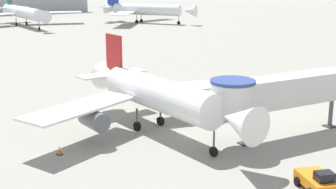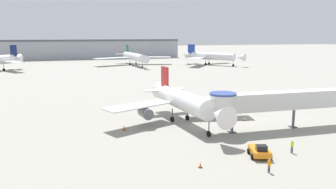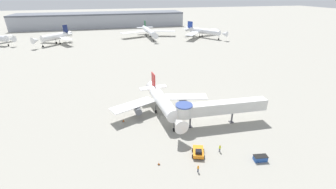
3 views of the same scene
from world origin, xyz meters
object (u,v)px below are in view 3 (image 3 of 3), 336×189
at_px(traffic_cone_port_wing, 123,120).
at_px(background_jet_blue_tail, 204,31).
at_px(jet_bridge, 216,108).
at_px(service_container_blue, 260,158).
at_px(background_jet_green_tail, 149,31).
at_px(pushback_tug_orange, 198,152).
at_px(main_airplane, 162,102).
at_px(traffic_cone_starboard_wing, 203,112).
at_px(ground_crew_marshaller, 220,148).
at_px(ground_crew_wing_walker, 198,168).
at_px(background_jet_navy_tail, 55,37).
at_px(traffic_cone_apron_front, 159,163).

relative_size(traffic_cone_port_wing, background_jet_blue_tail, 0.03).
height_order(jet_bridge, service_container_blue, jet_bridge).
xyz_separation_m(background_jet_green_tail, background_jet_blue_tail, (37.59, -10.06, 0.13)).
xyz_separation_m(pushback_tug_orange, service_container_blue, (11.37, -4.51, -0.19)).
relative_size(pushback_tug_orange, traffic_cone_port_wing, 4.94).
height_order(main_airplane, traffic_cone_starboard_wing, main_airplane).
bearing_deg(jet_bridge, main_airplane, 148.50).
bearing_deg(background_jet_green_tail, traffic_cone_port_wing, -105.58).
xyz_separation_m(ground_crew_marshaller, ground_crew_wing_walker, (-6.46, -4.37, -0.06)).
relative_size(traffic_cone_port_wing, background_jet_navy_tail, 0.04).
distance_m(main_airplane, background_jet_green_tail, 111.24).
xyz_separation_m(main_airplane, pushback_tug_orange, (3.50, -17.98, -3.08)).
bearing_deg(jet_bridge, ground_crew_marshaller, -106.26).
relative_size(service_container_blue, background_jet_blue_tail, 0.09).
distance_m(main_airplane, ground_crew_marshaller, 20.08).
bearing_deg(ground_crew_marshaller, background_jet_green_tail, -79.43).
bearing_deg(jet_bridge, pushback_tug_orange, -126.58).
distance_m(main_airplane, background_jet_navy_tail, 111.05).
bearing_deg(pushback_tug_orange, traffic_cone_starboard_wing, 84.10).
bearing_deg(background_jet_green_tail, traffic_cone_apron_front, -101.43).
height_order(service_container_blue, background_jet_green_tail, background_jet_green_tail).
bearing_deg(pushback_tug_orange, service_container_blue, -2.78).
relative_size(service_container_blue, traffic_cone_port_wing, 3.49).
distance_m(ground_crew_marshaller, background_jet_green_tail, 128.56).
bearing_deg(ground_crew_marshaller, jet_bridge, -95.33).
bearing_deg(background_jet_green_tail, pushback_tug_orange, -97.79).
xyz_separation_m(service_container_blue, traffic_cone_port_wing, (-25.47, 21.27, -0.18)).
bearing_deg(service_container_blue, main_airplane, 123.47).
height_order(jet_bridge, background_jet_green_tail, background_jet_green_tail).
bearing_deg(background_jet_navy_tail, traffic_cone_starboard_wing, -18.87).
xyz_separation_m(traffic_cone_port_wing, background_jet_navy_tail, (-35.19, 102.39, 4.32)).
xyz_separation_m(traffic_cone_port_wing, ground_crew_marshaller, (18.83, -16.87, 0.60)).
bearing_deg(traffic_cone_apron_front, pushback_tug_orange, 5.91).
xyz_separation_m(main_airplane, jet_bridge, (11.70, -7.89, 0.84)).
height_order(service_container_blue, background_jet_blue_tail, background_jet_blue_tail).
distance_m(ground_crew_wing_walker, background_jet_blue_tail, 132.69).
relative_size(jet_bridge, traffic_cone_port_wing, 28.46).
relative_size(traffic_cone_port_wing, traffic_cone_starboard_wing, 1.30).
bearing_deg(background_jet_blue_tail, traffic_cone_apron_front, -150.42).
bearing_deg(ground_crew_marshaller, background_jet_navy_tail, -52.20).
height_order(traffic_cone_port_wing, ground_crew_marshaller, ground_crew_marshaller).
relative_size(main_airplane, ground_crew_marshaller, 16.07).
height_order(jet_bridge, ground_crew_wing_walker, jet_bridge).
distance_m(pushback_tug_orange, ground_crew_marshaller, 4.74).
height_order(ground_crew_wing_walker, background_jet_blue_tail, background_jet_blue_tail).
bearing_deg(background_jet_navy_tail, background_jet_green_tail, 50.94).
relative_size(service_container_blue, traffic_cone_apron_front, 3.93).
relative_size(traffic_cone_starboard_wing, ground_crew_wing_walker, 0.39).
bearing_deg(traffic_cone_starboard_wing, background_jet_green_tail, 88.06).
height_order(traffic_cone_apron_front, ground_crew_marshaller, ground_crew_marshaller).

